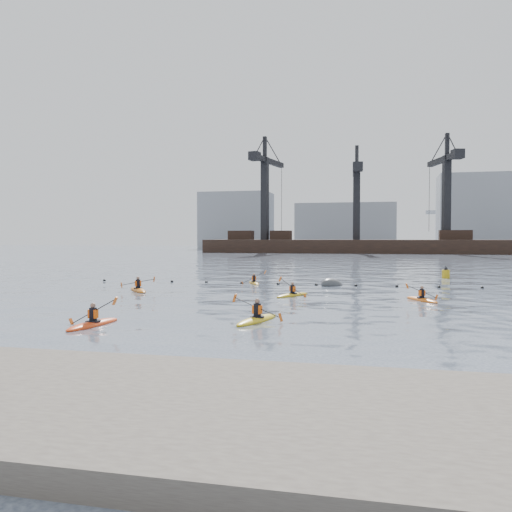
# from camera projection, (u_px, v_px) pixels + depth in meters

# --- Properties ---
(ground) EXTENTS (400.00, 400.00, 0.00)m
(ground) POSITION_uv_depth(u_px,v_px,m) (218.00, 337.00, 20.06)
(ground) COLOR #343E4C
(ground) RESTS_ON ground
(quay) EXTENTS (18.00, 7.12, 1.77)m
(quay) POSITION_uv_depth(u_px,v_px,m) (91.00, 414.00, 11.31)
(quay) COLOR #4C443D
(quay) RESTS_ON ground
(float_line) EXTENTS (33.24, 0.73, 0.24)m
(float_line) POSITION_uv_depth(u_px,v_px,m) (297.00, 284.00, 42.11)
(float_line) COLOR black
(float_line) RESTS_ON ground
(barge_pier) EXTENTS (72.00, 19.30, 29.50)m
(barge_pier) POSITION_uv_depth(u_px,v_px,m) (355.00, 245.00, 127.11)
(barge_pier) COLOR black
(barge_pier) RESTS_ON ground
(skyline) EXTENTS (141.00, 28.00, 22.00)m
(skyline) POSITION_uv_depth(u_px,v_px,m) (370.00, 219.00, 165.50)
(skyline) COLOR gray
(skyline) RESTS_ON ground
(kayaker_0) EXTENTS (2.38, 3.45, 1.38)m
(kayaker_0) POSITION_uv_depth(u_px,v_px,m) (93.00, 323.00, 22.61)
(kayaker_0) COLOR #EA4316
(kayaker_0) RESTS_ON ground
(kayaker_1) EXTENTS (2.41, 3.63, 1.30)m
(kayaker_1) POSITION_uv_depth(u_px,v_px,m) (257.00, 319.00, 23.81)
(kayaker_1) COLOR yellow
(kayaker_1) RESTS_ON ground
(kayaker_2) EXTENTS (2.72, 3.22, 1.13)m
(kayaker_2) POSITION_uv_depth(u_px,v_px,m) (138.00, 289.00, 37.24)
(kayaker_2) COLOR #BF6111
(kayaker_2) RESTS_ON ground
(kayaker_3) EXTENTS (2.01, 3.03, 1.29)m
(kayaker_3) POSITION_uv_depth(u_px,v_px,m) (293.00, 294.00, 34.03)
(kayaker_3) COLOR gold
(kayaker_3) RESTS_ON ground
(kayaker_4) EXTENTS (2.01, 2.98, 1.16)m
(kayaker_4) POSITION_uv_depth(u_px,v_px,m) (422.00, 299.00, 31.54)
(kayaker_4) COLOR orange
(kayaker_4) RESTS_ON ground
(kayaker_5) EXTENTS (1.89, 2.87, 1.17)m
(kayaker_5) POSITION_uv_depth(u_px,v_px,m) (254.00, 283.00, 43.09)
(kayaker_5) COLOR #BF8616
(kayaker_5) RESTS_ON ground
(mooring_buoy) EXTENTS (2.36, 2.61, 1.49)m
(mooring_buoy) POSITION_uv_depth(u_px,v_px,m) (332.00, 286.00, 41.30)
(mooring_buoy) COLOR #383A3C
(mooring_buoy) RESTS_ON ground
(nav_buoy) EXTENTS (0.69, 0.69, 1.25)m
(nav_buoy) POSITION_uv_depth(u_px,v_px,m) (446.00, 274.00, 48.86)
(nav_buoy) COLOR #BE9713
(nav_buoy) RESTS_ON ground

